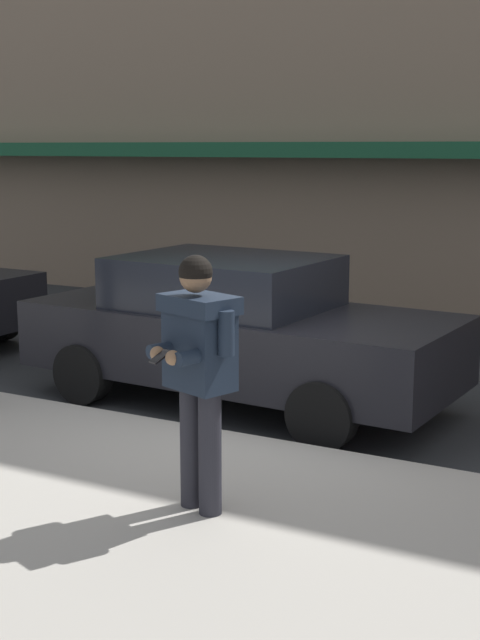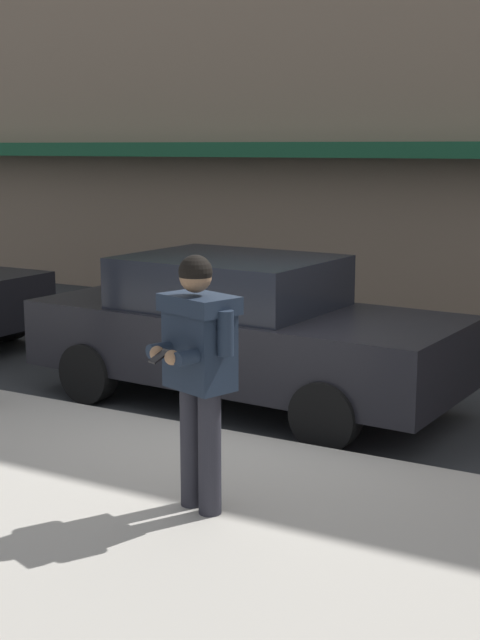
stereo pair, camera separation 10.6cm
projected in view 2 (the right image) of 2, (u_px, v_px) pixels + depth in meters
ground_plane at (253, 441)px, 8.15m from camera, size 80.00×80.00×0.00m
sidewalk at (172, 595)px, 5.22m from camera, size 32.00×5.30×0.14m
curb_paint_line at (358, 458)px, 7.71m from camera, size 28.00×0.12×0.01m
parked_sedan_mid at (241, 329)px, 9.22m from camera, size 4.60×2.14×1.54m
man_texting_on_phone at (198, 356)px, 6.06m from camera, size 0.62×0.65×1.81m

